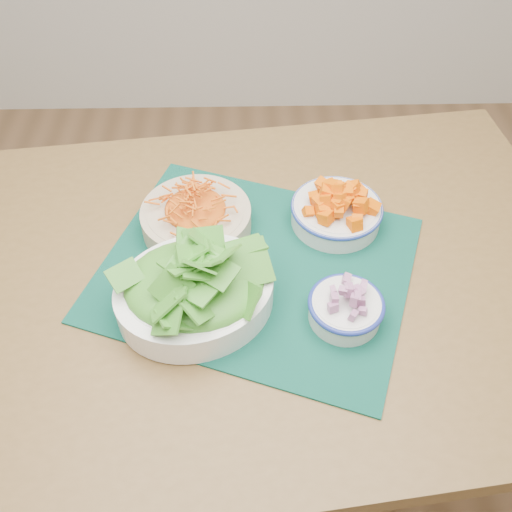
% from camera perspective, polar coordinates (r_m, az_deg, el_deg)
% --- Properties ---
extents(table, '(1.38, 1.01, 0.75)m').
position_cam_1_polar(table, '(1.10, -1.10, -4.60)').
color(table, brown).
rests_on(table, ground).
extents(placemat, '(0.66, 0.60, 0.00)m').
position_cam_1_polar(placemat, '(1.04, 0.00, -1.18)').
color(placemat, '#042E26').
rests_on(placemat, table).
extents(carrot_bowl, '(0.26, 0.26, 0.08)m').
position_cam_1_polar(carrot_bowl, '(1.08, -6.04, 4.22)').
color(carrot_bowl, '#C6B293').
rests_on(carrot_bowl, placemat).
extents(squash_bowl, '(0.21, 0.21, 0.08)m').
position_cam_1_polar(squash_bowl, '(1.10, 8.09, 4.84)').
color(squash_bowl, silver).
rests_on(squash_bowl, placemat).
extents(lettuce_bowl, '(0.33, 0.31, 0.12)m').
position_cam_1_polar(lettuce_bowl, '(0.94, -6.21, -2.90)').
color(lettuce_bowl, white).
rests_on(lettuce_bowl, placemat).
extents(onion_bowl, '(0.15, 0.15, 0.07)m').
position_cam_1_polar(onion_bowl, '(0.95, 8.99, -4.92)').
color(onion_bowl, silver).
rests_on(onion_bowl, placemat).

